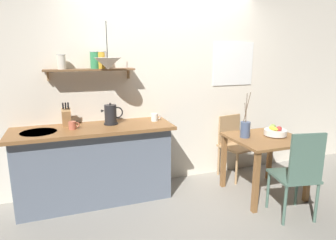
# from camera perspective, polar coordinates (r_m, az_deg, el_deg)

# --- Properties ---
(ground_plane) EXTENTS (14.00, 14.00, 0.00)m
(ground_plane) POSITION_cam_1_polar(r_m,az_deg,el_deg) (3.80, 2.79, -14.80)
(ground_plane) COLOR gray
(back_wall) EXTENTS (6.80, 0.11, 2.70)m
(back_wall) POSITION_cam_1_polar(r_m,az_deg,el_deg) (4.06, 2.12, 7.05)
(back_wall) COLOR silver
(back_wall) RESTS_ON ground_plane
(kitchen_counter) EXTENTS (1.83, 0.63, 0.93)m
(kitchen_counter) POSITION_cam_1_polar(r_m,az_deg,el_deg) (3.67, -13.88, -8.20)
(kitchen_counter) COLOR slate
(kitchen_counter) RESTS_ON ground_plane
(wall_shelf) EXTENTS (1.03, 0.20, 0.33)m
(wall_shelf) POSITION_cam_1_polar(r_m,az_deg,el_deg) (3.61, -14.44, 10.47)
(wall_shelf) COLOR brown
(dining_table) EXTENTS (0.84, 0.80, 0.75)m
(dining_table) POSITION_cam_1_polar(r_m,az_deg,el_deg) (3.87, 18.22, -4.97)
(dining_table) COLOR brown
(dining_table) RESTS_ON ground_plane
(dining_chair_near) EXTENTS (0.49, 0.50, 0.99)m
(dining_chair_near) POSITION_cam_1_polar(r_m,az_deg,el_deg) (3.43, 23.87, -9.14)
(dining_chair_near) COLOR #4C6B5B
(dining_chair_near) RESTS_ON ground_plane
(dining_chair_far) EXTENTS (0.51, 0.50, 0.88)m
(dining_chair_far) POSITION_cam_1_polar(r_m,az_deg,el_deg) (4.38, 12.66, -4.20)
(dining_chair_far) COLOR tan
(dining_chair_far) RESTS_ON ground_plane
(fruit_bowl) EXTENTS (0.28, 0.28, 0.14)m
(fruit_bowl) POSITION_cam_1_polar(r_m,az_deg,el_deg) (3.91, 19.97, -2.13)
(fruit_bowl) COLOR silver
(fruit_bowl) RESTS_ON dining_table
(twig_vase) EXTENTS (0.12, 0.12, 0.55)m
(twig_vase) POSITION_cam_1_polar(r_m,az_deg,el_deg) (3.73, 14.66, -1.72)
(twig_vase) COLOR #475675
(twig_vase) RESTS_ON dining_table
(electric_kettle) EXTENTS (0.26, 0.17, 0.26)m
(electric_kettle) POSITION_cam_1_polar(r_m,az_deg,el_deg) (3.58, -10.95, 1.02)
(electric_kettle) COLOR black
(electric_kettle) RESTS_ON kitchen_counter
(knife_block) EXTENTS (0.10, 0.16, 0.28)m
(knife_block) POSITION_cam_1_polar(r_m,az_deg,el_deg) (3.63, -19.00, 0.59)
(knife_block) COLOR tan
(knife_block) RESTS_ON kitchen_counter
(coffee_mug_by_sink) EXTENTS (0.12, 0.08, 0.09)m
(coffee_mug_by_sink) POSITION_cam_1_polar(r_m,az_deg,el_deg) (3.47, -17.91, -0.98)
(coffee_mug_by_sink) COLOR #C6664C
(coffee_mug_by_sink) RESTS_ON kitchen_counter
(coffee_mug_spare) EXTENTS (0.13, 0.08, 0.10)m
(coffee_mug_spare) POSITION_cam_1_polar(r_m,az_deg,el_deg) (3.70, -2.58, 0.55)
(coffee_mug_spare) COLOR white
(coffee_mug_spare) RESTS_ON kitchen_counter
(pendant_lamp) EXTENTS (0.30, 0.30, 0.51)m
(pendant_lamp) POSITION_cam_1_polar(r_m,az_deg,el_deg) (3.39, -11.54, 10.65)
(pendant_lamp) COLOR black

